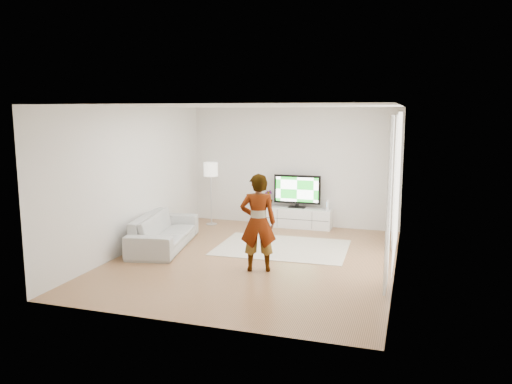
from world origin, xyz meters
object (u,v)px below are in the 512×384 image
(player, at_px, (258,222))
(floor_lamp, at_px, (211,172))
(television, at_px, (297,190))
(rug, at_px, (282,247))
(media_console, at_px, (297,217))
(sofa, at_px, (164,231))

(player, bearing_deg, floor_lamp, -71.85)
(television, height_order, floor_lamp, floor_lamp)
(rug, xyz_separation_m, floor_lamp, (-2.17, 1.52, 1.27))
(television, bearing_deg, media_console, -90.00)
(television, height_order, sofa, television)
(floor_lamp, bearing_deg, rug, -35.06)
(rug, height_order, player, player)
(player, bearing_deg, television, -104.89)
(media_console, distance_m, player, 3.48)
(television, relative_size, sofa, 0.49)
(rug, bearing_deg, sofa, -164.29)
(player, xyz_separation_m, floor_lamp, (-2.14, 3.07, 0.43))
(rug, relative_size, player, 1.54)
(sofa, bearing_deg, rug, -85.46)
(rug, xyz_separation_m, player, (-0.03, -1.55, 0.84))
(player, height_order, sofa, player)
(rug, height_order, floor_lamp, floor_lamp)
(television, height_order, rug, television)
(media_console, relative_size, television, 1.49)
(rug, bearing_deg, player, -90.98)
(player, relative_size, sofa, 0.74)
(media_console, distance_m, floor_lamp, 2.31)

